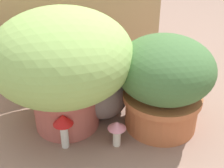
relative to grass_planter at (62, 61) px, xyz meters
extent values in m
plane|color=#8F6F5F|center=(0.04, -0.07, -0.29)|extent=(6.00, 6.00, 0.00)
cylinder|color=#B65B50|center=(0.00, 0.00, -0.21)|extent=(0.26, 0.26, 0.17)
cylinder|color=#B2584D|center=(0.00, 0.00, -0.13)|extent=(0.28, 0.28, 0.02)
ellipsoid|color=#93B95D|center=(0.00, 0.00, 0.03)|extent=(0.54, 0.54, 0.35)
cylinder|color=#BA643B|center=(0.34, -0.18, -0.21)|extent=(0.29, 0.29, 0.15)
cylinder|color=#BE693D|center=(0.34, -0.18, -0.15)|extent=(0.32, 0.32, 0.02)
ellipsoid|color=#436C38|center=(0.34, -0.18, -0.03)|extent=(0.38, 0.38, 0.25)
ellipsoid|color=slate|center=(0.18, -0.02, -0.18)|extent=(0.31, 0.28, 0.22)
ellipsoid|color=#A8A295|center=(0.27, 0.04, -0.19)|extent=(0.11, 0.12, 0.11)
sphere|color=slate|center=(0.28, 0.04, -0.06)|extent=(0.15, 0.15, 0.11)
cone|color=slate|center=(0.26, 0.07, 0.00)|extent=(0.05, 0.05, 0.04)
cone|color=slate|center=(0.29, 0.02, 0.00)|extent=(0.05, 0.05, 0.04)
cylinder|color=slate|center=(0.06, -0.05, -0.27)|extent=(0.17, 0.13, 0.07)
cylinder|color=silver|center=(-0.06, -0.13, -0.24)|extent=(0.03, 0.03, 0.11)
cone|color=red|center=(-0.06, -0.13, -0.16)|extent=(0.07, 0.07, 0.04)
cylinder|color=silver|center=(0.12, -0.21, -0.25)|extent=(0.03, 0.03, 0.08)
cone|color=pink|center=(0.12, -0.21, -0.20)|extent=(0.07, 0.07, 0.03)
camera|label=1|loc=(-0.30, -0.97, 0.48)|focal=47.25mm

